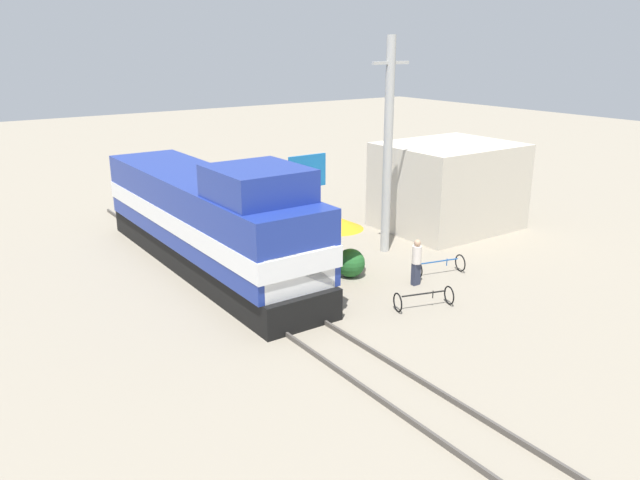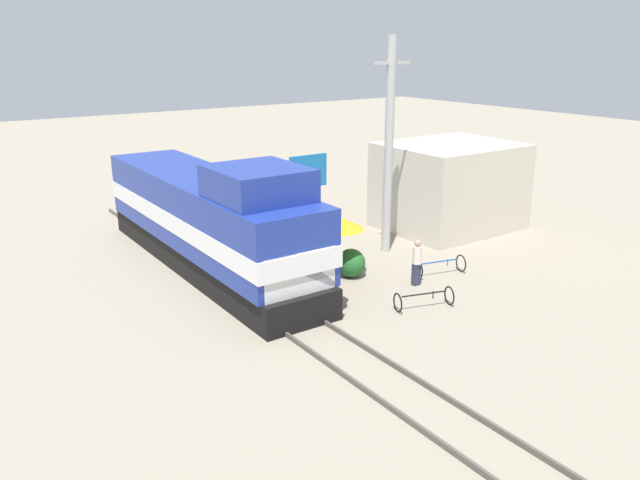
{
  "view_description": "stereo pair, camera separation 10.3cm",
  "coord_description": "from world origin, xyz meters",
  "px_view_note": "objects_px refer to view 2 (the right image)",
  "views": [
    {
      "loc": [
        -9.6,
        -17.34,
        8.47
      ],
      "look_at": [
        1.2,
        -1.84,
        2.45
      ],
      "focal_mm": 35.0,
      "sensor_mm": 36.0,
      "label": 1
    },
    {
      "loc": [
        -9.52,
        -17.4,
        8.47
      ],
      "look_at": [
        1.2,
        -1.84,
        2.45
      ],
      "focal_mm": 35.0,
      "sensor_mm": 36.0,
      "label": 2
    }
  ],
  "objects_px": {
    "person_bystander": "(417,261)",
    "bicycle": "(440,266)",
    "locomotive": "(211,221)",
    "bicycle_spare": "(424,299)",
    "billboard_sign": "(308,178)",
    "utility_pole": "(389,146)",
    "vendor_umbrella": "(337,223)"
  },
  "relations": [
    {
      "from": "locomotive",
      "to": "bicycle_spare",
      "type": "relative_size",
      "value": 6.8
    },
    {
      "from": "person_bystander",
      "to": "bicycle",
      "type": "xyz_separation_m",
      "value": [
        1.46,
        0.26,
        -0.59
      ]
    },
    {
      "from": "billboard_sign",
      "to": "bicycle",
      "type": "xyz_separation_m",
      "value": [
        1.98,
        -6.05,
        -2.58
      ]
    },
    {
      "from": "utility_pole",
      "to": "person_bystander",
      "type": "relative_size",
      "value": 5.07
    },
    {
      "from": "locomotive",
      "to": "vendor_umbrella",
      "type": "xyz_separation_m",
      "value": [
        3.54,
        -3.28,
        0.14
      ]
    },
    {
      "from": "bicycle_spare",
      "to": "locomotive",
      "type": "bearing_deg",
      "value": 45.85
    },
    {
      "from": "billboard_sign",
      "to": "person_bystander",
      "type": "distance_m",
      "value": 6.63
    },
    {
      "from": "utility_pole",
      "to": "bicycle",
      "type": "height_order",
      "value": "utility_pole"
    },
    {
      "from": "bicycle",
      "to": "bicycle_spare",
      "type": "relative_size",
      "value": 0.99
    },
    {
      "from": "bicycle",
      "to": "bicycle_spare",
      "type": "bearing_deg",
      "value": 139.09
    },
    {
      "from": "locomotive",
      "to": "person_bystander",
      "type": "xyz_separation_m",
      "value": [
        5.38,
        -5.68,
        -1.03
      ]
    },
    {
      "from": "vendor_umbrella",
      "to": "person_bystander",
      "type": "distance_m",
      "value": 3.24
    },
    {
      "from": "locomotive",
      "to": "bicycle",
      "type": "xyz_separation_m",
      "value": [
        6.84,
        -5.42,
        -1.61
      ]
    },
    {
      "from": "person_bystander",
      "to": "bicycle",
      "type": "distance_m",
      "value": 1.59
    },
    {
      "from": "bicycle",
      "to": "billboard_sign",
      "type": "bearing_deg",
      "value": 31.22
    },
    {
      "from": "billboard_sign",
      "to": "bicycle",
      "type": "bearing_deg",
      "value": -71.9
    },
    {
      "from": "bicycle_spare",
      "to": "utility_pole",
      "type": "bearing_deg",
      "value": -11.74
    },
    {
      "from": "utility_pole",
      "to": "bicycle",
      "type": "relative_size",
      "value": 4.3
    },
    {
      "from": "bicycle",
      "to": "person_bystander",
      "type": "bearing_deg",
      "value": 113.15
    },
    {
      "from": "locomotive",
      "to": "bicycle",
      "type": "height_order",
      "value": "locomotive"
    },
    {
      "from": "billboard_sign",
      "to": "utility_pole",
      "type": "bearing_deg",
      "value": -51.51
    },
    {
      "from": "locomotive",
      "to": "billboard_sign",
      "type": "height_order",
      "value": "locomotive"
    },
    {
      "from": "locomotive",
      "to": "person_bystander",
      "type": "relative_size",
      "value": 8.12
    },
    {
      "from": "utility_pole",
      "to": "vendor_umbrella",
      "type": "relative_size",
      "value": 3.75
    },
    {
      "from": "utility_pole",
      "to": "bicycle",
      "type": "bearing_deg",
      "value": -92.7
    },
    {
      "from": "billboard_sign",
      "to": "bicycle",
      "type": "height_order",
      "value": "billboard_sign"
    },
    {
      "from": "locomotive",
      "to": "person_bystander",
      "type": "distance_m",
      "value": 7.89
    },
    {
      "from": "vendor_umbrella",
      "to": "person_bystander",
      "type": "xyz_separation_m",
      "value": [
        1.84,
        -2.4,
        -1.16
      ]
    },
    {
      "from": "utility_pole",
      "to": "vendor_umbrella",
      "type": "xyz_separation_m",
      "value": [
        -3.46,
        -1.22,
        -2.34
      ]
    },
    {
      "from": "vendor_umbrella",
      "to": "billboard_sign",
      "type": "bearing_deg",
      "value": 71.29
    },
    {
      "from": "bicycle",
      "to": "utility_pole",
      "type": "bearing_deg",
      "value": 10.42
    },
    {
      "from": "utility_pole",
      "to": "bicycle_spare",
      "type": "relative_size",
      "value": 4.25
    }
  ]
}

